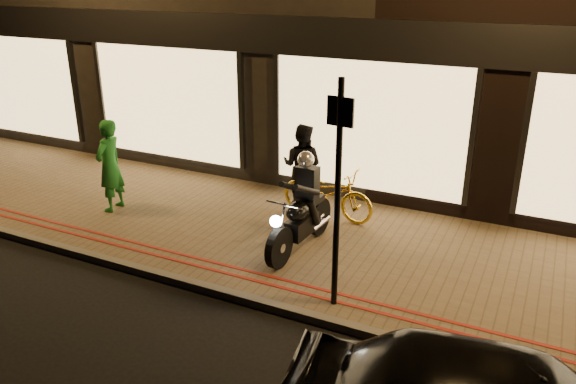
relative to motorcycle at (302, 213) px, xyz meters
The scene contains 9 objects.
ground 1.84m from the motorcycle, 80.76° to the right, with size 90.00×90.00×0.00m, color black.
sidewalk 0.80m from the motorcycle, 51.24° to the left, with size 50.00×4.00×0.12m, color brown.
kerb_stone 1.77m from the motorcycle, 80.48° to the right, with size 50.00×0.14×0.12m, color #59544C.
red_kerb_lines 1.30m from the motorcycle, 76.34° to the right, with size 50.00×0.26×0.01m.
motorcycle is the anchor object (origin of this frame).
sign_post 1.96m from the motorcycle, 49.88° to the right, with size 0.35×0.09×3.00m.
bicycle_gold 1.35m from the motorcycle, 94.83° to the left, with size 0.62×1.77×0.93m, color yellow.
person_green 3.81m from the motorcycle, behind, with size 0.62×0.41×1.70m, color #1D6D24.
person_dark 1.79m from the motorcycle, 114.57° to the left, with size 0.77×0.60×1.58m, color black.
Camera 1 is at (3.07, -5.64, 4.23)m, focal length 35.00 mm.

